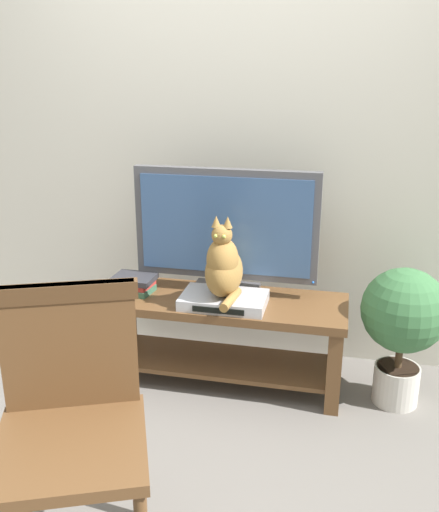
# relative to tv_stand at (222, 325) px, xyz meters

# --- Properties ---
(ground_plane) EXTENTS (12.00, 12.00, 0.00)m
(ground_plane) POSITION_rel_tv_stand_xyz_m (-0.01, -0.61, -0.33)
(ground_plane) COLOR slate
(back_wall) EXTENTS (7.00, 0.12, 2.80)m
(back_wall) POSITION_rel_tv_stand_xyz_m (-0.01, 0.47, 1.07)
(back_wall) COLOR beige
(back_wall) RESTS_ON ground
(tv_stand) EXTENTS (1.29, 0.45, 0.48)m
(tv_stand) POSITION_rel_tv_stand_xyz_m (0.00, 0.00, 0.00)
(tv_stand) COLOR brown
(tv_stand) RESTS_ON ground
(tv) EXTENTS (0.96, 0.20, 0.66)m
(tv) POSITION_rel_tv_stand_xyz_m (0.00, 0.09, 0.50)
(tv) COLOR #4C4C51
(tv) RESTS_ON tv_stand
(media_box) EXTENTS (0.43, 0.27, 0.06)m
(media_box) POSITION_rel_tv_stand_xyz_m (0.03, -0.08, 0.18)
(media_box) COLOR #BCBCC1
(media_box) RESTS_ON tv_stand
(cat) EXTENTS (0.18, 0.36, 0.42)m
(cat) POSITION_rel_tv_stand_xyz_m (0.03, -0.09, 0.36)
(cat) COLOR olive
(cat) RESTS_ON media_box
(wooden_chair) EXTENTS (0.62, 0.62, 0.96)m
(wooden_chair) POSITION_rel_tv_stand_xyz_m (-0.23, -1.23, 0.24)
(wooden_chair) COLOR brown
(wooden_chair) RESTS_ON ground
(book_stack) EXTENTS (0.22, 0.18, 0.09)m
(book_stack) POSITION_rel_tv_stand_xyz_m (-0.47, -0.01, 0.20)
(book_stack) COLOR #38664C
(book_stack) RESTS_ON tv_stand
(potted_plant) EXTENTS (0.41, 0.41, 0.72)m
(potted_plant) POSITION_rel_tv_stand_xyz_m (0.91, -0.01, 0.12)
(potted_plant) COLOR beige
(potted_plant) RESTS_ON ground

